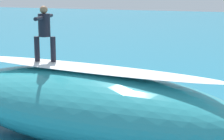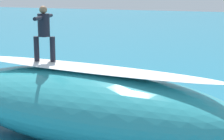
% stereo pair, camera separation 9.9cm
% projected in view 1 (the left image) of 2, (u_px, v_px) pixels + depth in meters
% --- Properties ---
extents(ground_plane, '(120.00, 120.00, 0.00)m').
position_uv_depth(ground_plane, '(128.00, 111.00, 13.28)').
color(ground_plane, teal).
extents(wave_crest, '(9.00, 4.00, 1.99)m').
position_uv_depth(wave_crest, '(86.00, 106.00, 10.46)').
color(wave_crest, teal).
rests_on(wave_crest, ground_plane).
extents(wave_foam_lip, '(7.49, 1.84, 0.08)m').
position_uv_depth(wave_foam_lip, '(85.00, 68.00, 10.25)').
color(wave_foam_lip, white).
rests_on(wave_foam_lip, wave_crest).
extents(surfboard_riding, '(2.04, 1.03, 0.10)m').
position_uv_depth(surfboard_riding, '(46.00, 63.00, 10.85)').
color(surfboard_riding, silver).
rests_on(surfboard_riding, wave_crest).
extents(surfer_riding, '(0.58, 1.40, 1.51)m').
position_uv_depth(surfer_riding, '(44.00, 29.00, 10.66)').
color(surfer_riding, black).
rests_on(surfer_riding, surfboard_riding).
extents(surfboard_paddling, '(2.05, 0.64, 0.09)m').
position_uv_depth(surfboard_paddling, '(160.00, 96.00, 15.05)').
color(surfboard_paddling, yellow).
rests_on(surfboard_paddling, ground_plane).
extents(surfer_paddling, '(1.83, 0.43, 0.33)m').
position_uv_depth(surfer_paddling, '(164.00, 91.00, 14.97)').
color(surfer_paddling, black).
rests_on(surfer_paddling, surfboard_paddling).
extents(foam_patch_near, '(0.64, 0.78, 0.11)m').
position_uv_depth(foam_patch_near, '(201.00, 101.00, 14.30)').
color(foam_patch_near, white).
rests_on(foam_patch_near, ground_plane).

